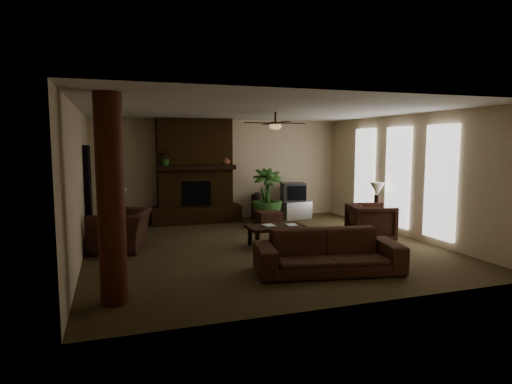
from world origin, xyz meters
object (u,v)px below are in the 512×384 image
object	(u,v)px
tv_stand	(295,210)
lamp_left	(118,198)
ottoman	(268,219)
lamp_right	(377,191)
armchair_right	(371,221)
floor_plant	(267,208)
side_table_left	(122,232)
sofa	(328,245)
side_table_right	(374,220)
log_column	(111,200)
floor_vase	(257,204)
coffee_table	(276,228)
armchair_left	(121,223)

from	to	relation	value
tv_stand	lamp_left	distance (m)	5.19
ottoman	lamp_right	bearing A→B (deg)	-32.04
armchair_right	floor_plant	world-z (taller)	armchair_right
side_table_left	lamp_left	distance (m)	0.73
sofa	side_table_right	distance (m)	3.78
lamp_right	armchair_right	bearing A→B (deg)	-129.97
armchair_right	lamp_right	distance (m)	1.30
log_column	sofa	world-z (taller)	log_column
sofa	lamp_left	size ratio (longest dim) A/B	3.70
armchair_right	ottoman	size ratio (longest dim) A/B	1.53
ottoman	floor_vase	xyz separation A→B (m)	(0.09, 1.16, 0.23)
sofa	floor_plant	bearing A→B (deg)	93.36
floor_vase	side_table_right	size ratio (longest dim) A/B	1.40
coffee_table	armchair_right	bearing A→B (deg)	-7.78
lamp_left	log_column	bearing A→B (deg)	-92.05
sofa	lamp_right	size ratio (longest dim) A/B	3.70
lamp_left	lamp_right	bearing A→B (deg)	-5.08
tv_stand	side_table_right	distance (m)	2.53
side_table_left	ottoman	bearing A→B (deg)	13.66
floor_vase	lamp_left	distance (m)	4.34
armchair_right	floor_plant	distance (m)	3.12
floor_vase	side_table_right	bearing A→B (deg)	-50.08
log_column	floor_vase	size ratio (longest dim) A/B	3.64
lamp_right	side_table_left	bearing A→B (deg)	174.70
log_column	floor_plant	world-z (taller)	log_column
ottoman	tv_stand	xyz separation A→B (m)	(1.13, 0.86, 0.05)
lamp_left	coffee_table	bearing A→B (deg)	-20.22
lamp_right	log_column	bearing A→B (deg)	-154.14
ottoman	lamp_right	distance (m)	2.81
sofa	side_table_right	bearing A→B (deg)	55.34
log_column	tv_stand	world-z (taller)	log_column
log_column	armchair_right	distance (m)	5.80
log_column	armchair_left	bearing A→B (deg)	86.90
floor_vase	lamp_left	size ratio (longest dim) A/B	1.18
sofa	lamp_left	world-z (taller)	lamp_left
floor_vase	lamp_left	world-z (taller)	lamp_left
side_table_left	coffee_table	bearing A→B (deg)	-20.85
ottoman	armchair_right	bearing A→B (deg)	-56.78
ottoman	floor_plant	distance (m)	0.52
sofa	floor_plant	world-z (taller)	sofa
lamp_left	tv_stand	bearing A→B (deg)	20.10
sofa	ottoman	size ratio (longest dim) A/B	4.00
log_column	ottoman	bearing A→B (deg)	49.00
coffee_table	side_table_right	bearing A→B (deg)	12.87
tv_stand	floor_plant	size ratio (longest dim) A/B	0.58
sofa	lamp_right	xyz separation A→B (m)	(2.72, 2.64, 0.53)
armchair_right	side_table_left	xyz separation A→B (m)	(-5.16, 1.45, -0.18)
side_table_right	sofa	bearing A→B (deg)	-135.06
tv_stand	floor_vase	size ratio (longest dim) A/B	1.10
side_table_right	lamp_left	bearing A→B (deg)	175.13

